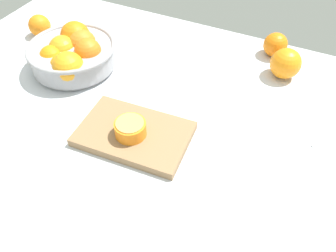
# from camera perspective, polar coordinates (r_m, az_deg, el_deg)

# --- Properties ---
(ground_plane) EXTENTS (1.48, 1.00, 0.03)m
(ground_plane) POSITION_cam_1_polar(r_m,az_deg,el_deg) (0.80, -0.60, -1.66)
(ground_plane) COLOR silver
(fruit_bowl) EXTENTS (0.24, 0.24, 0.11)m
(fruit_bowl) POSITION_cam_1_polar(r_m,az_deg,el_deg) (0.98, -15.95, 11.82)
(fruit_bowl) COLOR #99999E
(fruit_bowl) RESTS_ON ground_plane
(cutting_board) EXTENTS (0.26, 0.18, 0.02)m
(cutting_board) POSITION_cam_1_polar(r_m,az_deg,el_deg) (0.77, -5.81, -1.35)
(cutting_board) COLOR olive
(cutting_board) RESTS_ON ground_plane
(orange_half_0) EXTENTS (0.07, 0.07, 0.04)m
(orange_half_0) POSITION_cam_1_polar(r_m,az_deg,el_deg) (0.75, -6.47, -0.41)
(orange_half_0) COLOR orange
(orange_half_0) RESTS_ON cutting_board
(loose_orange_0) EXTENTS (0.07, 0.07, 0.07)m
(loose_orange_0) POSITION_cam_1_polar(r_m,az_deg,el_deg) (1.06, 17.92, 13.11)
(loose_orange_0) COLOR orange
(loose_orange_0) RESTS_ON ground_plane
(loose_orange_1) EXTENTS (0.07, 0.07, 0.07)m
(loose_orange_1) POSITION_cam_1_polar(r_m,az_deg,el_deg) (1.18, -21.13, 15.75)
(loose_orange_1) COLOR orange
(loose_orange_1) RESTS_ON ground_plane
(loose_orange_2) EXTENTS (0.08, 0.08, 0.08)m
(loose_orange_2) POSITION_cam_1_polar(r_m,az_deg,el_deg) (0.98, 19.49, 10.06)
(loose_orange_2) COLOR orange
(loose_orange_2) RESTS_ON ground_plane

